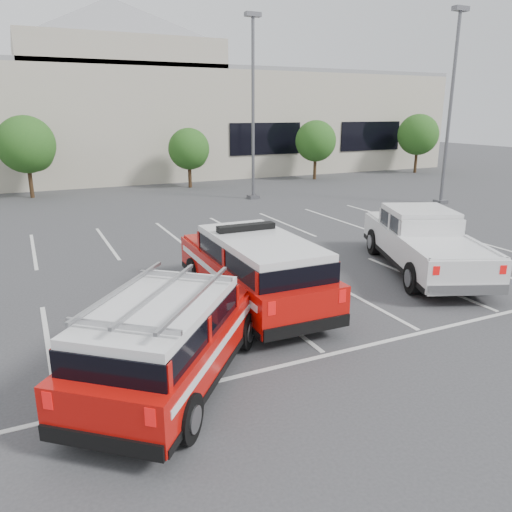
{
  "coord_description": "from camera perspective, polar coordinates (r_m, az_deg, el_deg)",
  "views": [
    {
      "loc": [
        -5.51,
        -10.99,
        5.06
      ],
      "look_at": [
        0.35,
        1.48,
        1.05
      ],
      "focal_mm": 35.0,
      "sensor_mm": 36.0,
      "label": 1
    }
  ],
  "objects": [
    {
      "name": "ground",
      "position": [
        13.29,
        1.33,
        -6.15
      ],
      "size": [
        120.0,
        120.0,
        0.0
      ],
      "primitive_type": "plane",
      "color": "#37373A",
      "rests_on": "ground"
    },
    {
      "name": "convention_building",
      "position": [
        43.23,
        -18.28,
        15.01
      ],
      "size": [
        60.0,
        16.99,
        13.2
      ],
      "color": "#B8AE9B",
      "rests_on": "ground"
    },
    {
      "name": "fire_chief_suv",
      "position": [
        13.37,
        -0.27,
        -2.04
      ],
      "size": [
        2.29,
        6.06,
        2.12
      ],
      "rotation": [
        0.0,
        0.0,
        -0.02
      ],
      "color": "#B30D08",
      "rests_on": "ground"
    },
    {
      "name": "tree_right",
      "position": [
        39.0,
        6.91,
        12.76
      ],
      "size": [
        3.07,
        3.07,
        4.42
      ],
      "color": "#3F2B19",
      "rests_on": "ground"
    },
    {
      "name": "ladder_suv",
      "position": [
        9.7,
        -9.75,
        -9.96
      ],
      "size": [
        4.89,
        5.31,
        2.05
      ],
      "rotation": [
        0.0,
        0.0,
        -0.69
      ],
      "color": "#B30D08",
      "rests_on": "ground"
    },
    {
      "name": "white_pickup",
      "position": [
        17.13,
        18.52,
        0.94
      ],
      "size": [
        4.54,
        6.82,
        1.98
      ],
      "rotation": [
        0.0,
        0.0,
        -0.4
      ],
      "color": "silver",
      "rests_on": "ground"
    },
    {
      "name": "tree_mid_right",
      "position": [
        34.78,
        -7.55,
        11.89
      ],
      "size": [
        2.77,
        2.77,
        3.99
      ],
      "color": "#3F2B19",
      "rests_on": "ground"
    },
    {
      "name": "tree_far_right",
      "position": [
        45.07,
        18.07,
        12.9
      ],
      "size": [
        3.37,
        3.37,
        4.85
      ],
      "color": "#3F2B19",
      "rests_on": "ground"
    },
    {
      "name": "light_pole_right",
      "position": [
        30.05,
        21.31,
        15.42
      ],
      "size": [
        0.9,
        0.6,
        10.24
      ],
      "color": "#59595E",
      "rests_on": "ground"
    },
    {
      "name": "light_pole_mid",
      "position": [
        29.74,
        -0.34,
        16.48
      ],
      "size": [
        0.9,
        0.6,
        10.24
      ],
      "color": "#59595E",
      "rests_on": "ground"
    },
    {
      "name": "stall_markings",
      "position": [
        17.2,
        -5.37,
        -0.93
      ],
      "size": [
        23.0,
        15.0,
        0.01
      ],
      "primitive_type": "cube",
      "color": "silver",
      "rests_on": "ground"
    },
    {
      "name": "tree_mid_left",
      "position": [
        33.1,
        -24.62,
        11.31
      ],
      "size": [
        3.37,
        3.37,
        4.85
      ],
      "color": "#3F2B19",
      "rests_on": "ground"
    }
  ]
}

